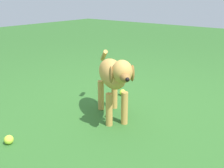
% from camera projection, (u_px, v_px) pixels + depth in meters
% --- Properties ---
extents(ground, '(14.00, 14.00, 0.00)m').
position_uv_depth(ground, '(118.00, 114.00, 2.38)').
color(ground, '#2D6026').
extents(dog, '(0.55, 0.70, 0.57)m').
position_uv_depth(dog, '(113.00, 76.00, 2.18)').
color(dog, '#C69347').
rests_on(dog, ground).
extents(tennis_ball_0, '(0.07, 0.07, 0.07)m').
position_uv_depth(tennis_ball_0, '(9.00, 140.00, 1.89)').
color(tennis_ball_0, '#C6E53B').
rests_on(tennis_ball_0, ground).
extents(tennis_ball_1, '(0.07, 0.07, 0.07)m').
position_uv_depth(tennis_ball_1, '(123.00, 92.00, 2.81)').
color(tennis_ball_1, '#C5E339').
rests_on(tennis_ball_1, ground).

